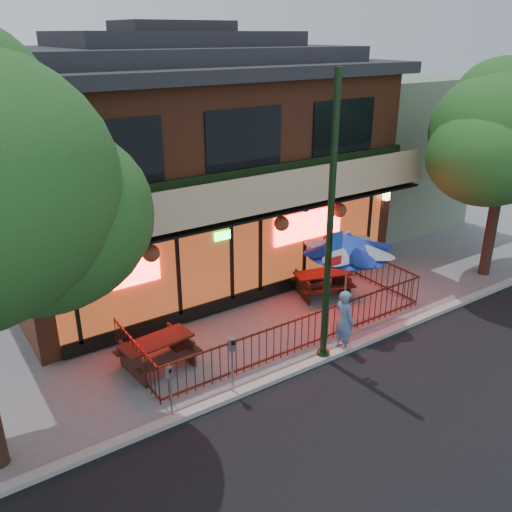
{
  "coord_description": "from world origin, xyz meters",
  "views": [
    {
      "loc": [
        -7.97,
        -9.13,
        7.63
      ],
      "look_at": [
        -0.42,
        2.0,
        2.07
      ],
      "focal_mm": 38.0,
      "sensor_mm": 36.0,
      "label": 1
    }
  ],
  "objects_px": {
    "patio_umbrella": "(348,244)",
    "picnic_table_right": "(322,280)",
    "parking_meter_far": "(170,384)",
    "picnic_table_left": "(157,349)",
    "street_tree_right": "(507,126)",
    "parking_meter_near": "(232,357)",
    "street_light": "(329,242)",
    "pedestrian": "(344,320)"
  },
  "relations": [
    {
      "from": "parking_meter_far",
      "to": "picnic_table_left",
      "type": "bearing_deg",
      "value": 73.38
    },
    {
      "from": "street_light",
      "to": "street_tree_right",
      "type": "bearing_deg",
      "value": 7.01
    },
    {
      "from": "street_light",
      "to": "picnic_table_left",
      "type": "xyz_separation_m",
      "value": [
        -3.6,
        2.01,
        -2.66
      ]
    },
    {
      "from": "patio_umbrella",
      "to": "street_tree_right",
      "type": "bearing_deg",
      "value": -3.49
    },
    {
      "from": "picnic_table_left",
      "to": "parking_meter_near",
      "type": "xyz_separation_m",
      "value": [
        0.91,
        -2.01,
        0.51
      ]
    },
    {
      "from": "street_tree_right",
      "to": "picnic_table_right",
      "type": "distance_m",
      "value": 7.46
    },
    {
      "from": "street_light",
      "to": "parking_meter_near",
      "type": "relative_size",
      "value": 4.75
    },
    {
      "from": "street_tree_right",
      "to": "picnic_table_left",
      "type": "bearing_deg",
      "value": 174.97
    },
    {
      "from": "patio_umbrella",
      "to": "pedestrian",
      "type": "distance_m",
      "value": 2.29
    },
    {
      "from": "street_tree_right",
      "to": "street_light",
      "type": "bearing_deg",
      "value": -172.99
    },
    {
      "from": "patio_umbrella",
      "to": "parking_meter_far",
      "type": "height_order",
      "value": "patio_umbrella"
    },
    {
      "from": "picnic_table_right",
      "to": "patio_umbrella",
      "type": "bearing_deg",
      "value": -105.5
    },
    {
      "from": "street_light",
      "to": "street_tree_right",
      "type": "height_order",
      "value": "street_tree_right"
    },
    {
      "from": "patio_umbrella",
      "to": "picnic_table_right",
      "type": "bearing_deg",
      "value": 74.5
    },
    {
      "from": "picnic_table_left",
      "to": "patio_umbrella",
      "type": "height_order",
      "value": "patio_umbrella"
    },
    {
      "from": "picnic_table_left",
      "to": "patio_umbrella",
      "type": "bearing_deg",
      "value": -6.71
    },
    {
      "from": "picnic_table_left",
      "to": "parking_meter_near",
      "type": "bearing_deg",
      "value": -65.56
    },
    {
      "from": "patio_umbrella",
      "to": "pedestrian",
      "type": "height_order",
      "value": "patio_umbrella"
    },
    {
      "from": "street_tree_right",
      "to": "pedestrian",
      "type": "height_order",
      "value": "street_tree_right"
    },
    {
      "from": "picnic_table_right",
      "to": "parking_meter_far",
      "type": "bearing_deg",
      "value": -156.87
    },
    {
      "from": "picnic_table_left",
      "to": "picnic_table_right",
      "type": "xyz_separation_m",
      "value": [
        5.96,
        0.79,
        -0.01
      ]
    },
    {
      "from": "parking_meter_near",
      "to": "street_tree_right",
      "type": "bearing_deg",
      "value": 5.25
    },
    {
      "from": "patio_umbrella",
      "to": "pedestrian",
      "type": "relative_size",
      "value": 1.57
    },
    {
      "from": "street_light",
      "to": "patio_umbrella",
      "type": "xyz_separation_m",
      "value": [
        1.95,
        1.36,
        -0.9
      ]
    },
    {
      "from": "street_tree_right",
      "to": "patio_umbrella",
      "type": "bearing_deg",
      "value": 176.51
    },
    {
      "from": "patio_umbrella",
      "to": "pedestrian",
      "type": "bearing_deg",
      "value": -133.66
    },
    {
      "from": "pedestrian",
      "to": "patio_umbrella",
      "type": "bearing_deg",
      "value": -44.34
    },
    {
      "from": "street_tree_right",
      "to": "pedestrian",
      "type": "distance_m",
      "value": 8.46
    },
    {
      "from": "parking_meter_near",
      "to": "patio_umbrella",
      "type": "bearing_deg",
      "value": 16.3
    },
    {
      "from": "picnic_table_left",
      "to": "parking_meter_near",
      "type": "height_order",
      "value": "parking_meter_near"
    },
    {
      "from": "street_light",
      "to": "picnic_table_left",
      "type": "relative_size",
      "value": 3.77
    },
    {
      "from": "picnic_table_left",
      "to": "street_tree_right",
      "type": "bearing_deg",
      "value": -5.03
    },
    {
      "from": "street_tree_right",
      "to": "picnic_table_right",
      "type": "xyz_separation_m",
      "value": [
        -5.69,
        1.81,
        -4.47
      ]
    },
    {
      "from": "patio_umbrella",
      "to": "parking_meter_far",
      "type": "bearing_deg",
      "value": -167.57
    },
    {
      "from": "parking_meter_far",
      "to": "picnic_table_right",
      "type": "bearing_deg",
      "value": 23.13
    },
    {
      "from": "patio_umbrella",
      "to": "parking_meter_near",
      "type": "relative_size",
      "value": 1.79
    },
    {
      "from": "parking_meter_far",
      "to": "street_tree_right",
      "type": "bearing_deg",
      "value": 4.6
    },
    {
      "from": "street_light",
      "to": "parking_meter_near",
      "type": "height_order",
      "value": "street_light"
    },
    {
      "from": "picnic_table_right",
      "to": "parking_meter_near",
      "type": "bearing_deg",
      "value": -150.95
    },
    {
      "from": "street_light",
      "to": "patio_umbrella",
      "type": "distance_m",
      "value": 2.54
    },
    {
      "from": "picnic_table_right",
      "to": "parking_meter_far",
      "type": "xyz_separation_m",
      "value": [
        -6.56,
        -2.8,
        0.41
      ]
    },
    {
      "from": "picnic_table_left",
      "to": "picnic_table_right",
      "type": "height_order",
      "value": "picnic_table_left"
    }
  ]
}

